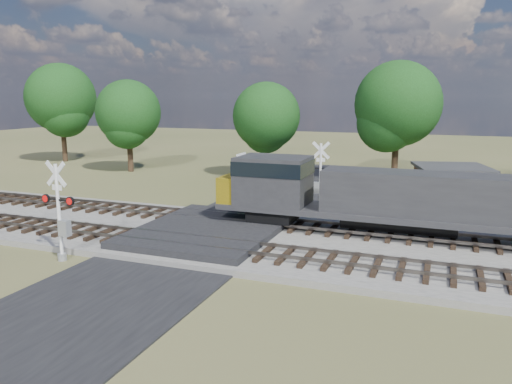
% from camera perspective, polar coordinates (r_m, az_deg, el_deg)
% --- Properties ---
extents(ground, '(160.00, 160.00, 0.00)m').
position_cam_1_polar(ground, '(26.21, -5.76, -5.48)').
color(ground, '#464C28').
rests_on(ground, ground).
extents(ballast_bed, '(140.00, 10.00, 0.30)m').
position_cam_1_polar(ballast_bed, '(24.07, 16.78, -7.04)').
color(ballast_bed, gray).
rests_on(ballast_bed, ground).
extents(road, '(7.00, 60.00, 0.08)m').
position_cam_1_polar(road, '(26.20, -5.76, -5.40)').
color(road, black).
rests_on(road, ground).
extents(crossing_panel, '(7.00, 9.00, 0.62)m').
position_cam_1_polar(crossing_panel, '(26.56, -5.28, -4.55)').
color(crossing_panel, '#262628').
rests_on(crossing_panel, ground).
extents(track_near, '(140.00, 2.60, 0.33)m').
position_cam_1_polar(track_near, '(23.11, -1.05, -6.62)').
color(track_near, black).
rests_on(track_near, ballast_bed).
extents(track_far, '(140.00, 2.60, 0.33)m').
position_cam_1_polar(track_far, '(27.63, 2.85, -3.70)').
color(track_far, black).
rests_on(track_far, ballast_bed).
extents(crossing_signal_near, '(1.85, 0.40, 4.58)m').
position_cam_1_polar(crossing_signal_near, '(24.04, -21.39, -3.01)').
color(crossing_signal_near, silver).
rests_on(crossing_signal_near, ground).
extents(crossing_signal_far, '(1.83, 0.44, 4.55)m').
position_cam_1_polar(crossing_signal_far, '(32.42, 7.18, 1.09)').
color(crossing_signal_far, silver).
rests_on(crossing_signal_far, ground).
extents(equipment_shed, '(5.34, 5.34, 2.97)m').
position_cam_1_polar(equipment_shed, '(34.60, 21.36, 0.39)').
color(equipment_shed, '#47311E').
rests_on(equipment_shed, ground).
extents(treeline, '(81.92, 10.85, 11.28)m').
position_cam_1_polar(treeline, '(44.34, 13.78, 9.47)').
color(treeline, black).
rests_on(treeline, ground).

